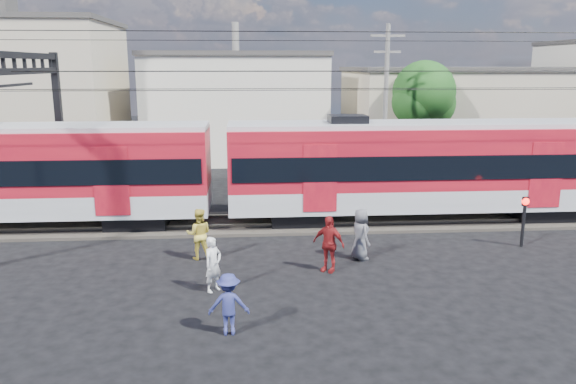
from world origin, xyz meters
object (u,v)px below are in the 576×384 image
commuter_train (428,165)px  crossing_signal (524,212)px  pedestrian_c (229,304)px  pedestrian_a (213,264)px

commuter_train → crossing_signal: bearing=-56.2°
pedestrian_c → crossing_signal: (10.39, 6.01, 0.51)m
crossing_signal → pedestrian_c: bearing=-149.9°
commuter_train → crossing_signal: 4.48m
commuter_train → pedestrian_c: (-7.97, -9.62, -1.63)m
commuter_train → pedestrian_a: commuter_train is taller
pedestrian_a → crossing_signal: bearing=-30.7°
pedestrian_a → crossing_signal: 11.41m
commuter_train → pedestrian_c: bearing=-129.6°
pedestrian_c → crossing_signal: 12.01m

